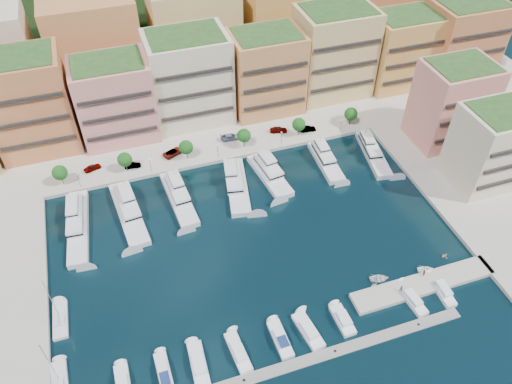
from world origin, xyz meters
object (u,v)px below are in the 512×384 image
lamppost_0 (78,178)px  cruiser_2 (199,364)px  person_1 (424,273)px  cruiser_9 (442,290)px  tender_3 (445,255)px  car_5 (308,129)px  yacht_1 (128,210)px  cruiser_5 (308,331)px  sailboat_0 (60,383)px  car_3 (230,137)px  yacht_6 (372,151)px  car_0 (92,168)px  yacht_4 (269,173)px  lamppost_2 (218,149)px  car_1 (132,165)px  sailboat_1 (61,320)px  tender_2 (427,270)px  lamppost_3 (281,136)px  tender_0 (379,279)px  tree_5 (351,114)px  tree_3 (244,136)px  cruiser_1 (165,375)px  cruiser_6 (343,320)px  car_2 (173,152)px  tree_1 (125,160)px  tree_4 (299,124)px  yacht_5 (325,159)px  cruiser_4 (281,339)px  lamppost_4 (341,124)px  lamppost_1 (150,163)px  cruiser_3 (238,352)px  car_4 (278,130)px  tree_0 (60,173)px  yacht_0 (77,223)px  tender_1 (374,285)px  person_0 (401,289)px  yacht_3 (236,183)px  tree_2 (186,147)px  yacht_2 (178,195)px

lamppost_0 → cruiser_2: 58.41m
person_1 → cruiser_9: bearing=70.6°
tender_3 → car_5: size_ratio=0.37×
yacht_1 → cruiser_5: 51.95m
sailboat_0 → car_3: (48.87, 57.86, 1.49)m
yacht_6 → car_0: yacht_6 is taller
yacht_4 → car_5: yacht_4 is taller
lamppost_2 → tender_3: size_ratio=2.52×
tender_3 → car_1: bearing=36.0°
sailboat_1 → tender_2: 76.62m
lamppost_3 → tender_0: 49.26m
tree_5 → yacht_4: tree_5 is taller
tree_3 → car_3: tree_3 is taller
cruiser_1 → tender_3: bearing=7.0°
cruiser_6 → car_2: bearing=109.4°
sailboat_1 → lamppost_2: bearing=41.6°
car_1 → tree_5: bearing=-85.2°
tree_1 → cruiser_6: size_ratio=0.80×
tree_4 → cruiser_1: tree_4 is taller
yacht_5 → tender_2: (5.98, -40.35, -0.79)m
cruiser_4 → tender_0: cruiser_4 is taller
lamppost_4 → tender_2: bearing=-93.6°
lamppost_1 → sailboat_1: (-24.80, -37.96, -3.51)m
lamppost_2 → sailboat_0: 67.33m
cruiser_4 → cruiser_6: cruiser_4 is taller
cruiser_3 → car_4: car_4 is taller
cruiser_2 → car_3: car_3 is taller
tree_0 → car_2: tree_0 is taller
yacht_1 → tree_3: bearing=23.6°
cruiser_3 → cruiser_6: (21.61, 0.02, 0.00)m
yacht_0 → lamppost_4: bearing=10.0°
tender_0 → car_5: car_5 is taller
tender_1 → car_2: (-31.38, 55.12, 1.40)m
person_0 → car_3: bearing=-24.1°
yacht_3 → person_0: bearing=-61.6°
lamppost_2 → tender_0: lamppost_2 is taller
tender_3 → car_2: (-50.02, 52.98, 1.34)m
lamppost_1 → lamppost_3: same height
car_1 → lamppost_1: bearing=-119.8°
tree_2 → lamppost_4: bearing=-3.0°
tree_0 → person_0: size_ratio=3.17×
yacht_3 → car_3: size_ratio=3.74×
yacht_2 → yacht_3: same height
cruiser_5 → tender_0: (19.17, 6.82, -0.12)m
cruiser_9 → yacht_4: bearing=115.9°
tender_2 → tree_4: bearing=28.5°
yacht_0 → car_4: size_ratio=4.89×
sailboat_0 → car_0: bearing=79.0°
tree_1 → person_1: (54.84, -53.79, -2.93)m
cruiser_9 → car_1: bearing=133.1°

